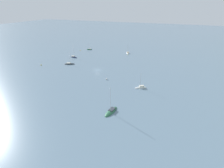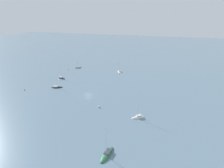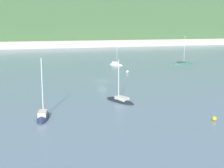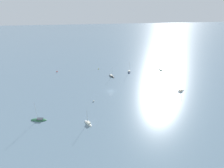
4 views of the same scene
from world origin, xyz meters
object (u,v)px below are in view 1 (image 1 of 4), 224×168
sailboat_1 (128,53)px  mooring_buoy_3 (106,79)px  mooring_buoy_0 (127,55)px  sailboat_2 (69,64)px  sailboat_0 (141,88)px  mooring_buoy_4 (41,65)px  sailboat_3 (111,112)px  sailboat_5 (74,57)px  mooring_buoy_1 (80,50)px  sailboat_4 (89,49)px

sailboat_1 → mooring_buoy_3: sailboat_1 is taller
mooring_buoy_0 → mooring_buoy_3: (52.12, 4.41, 0.17)m
sailboat_2 → mooring_buoy_3: (14.87, 34.32, 0.32)m
sailboat_0 → mooring_buoy_4: size_ratio=13.08×
mooring_buoy_0 → mooring_buoy_4: size_ratio=0.75×
sailboat_3 → sailboat_5: size_ratio=1.13×
sailboat_0 → mooring_buoy_1: bearing=-71.5°
mooring_buoy_1 → mooring_buoy_4: bearing=-3.6°
sailboat_1 → sailboat_4: size_ratio=1.20×
mooring_buoy_0 → sailboat_1: bearing=-164.0°
sailboat_2 → sailboat_1: bearing=35.1°
sailboat_0 → sailboat_2: 57.06m
sailboat_1 → mooring_buoy_3: 57.79m
sailboat_5 → mooring_buoy_0: size_ratio=20.36×
sailboat_1 → sailboat_4: bearing=63.5°
sailboat_4 → mooring_buoy_0: sailboat_4 is taller
mooring_buoy_4 → sailboat_2: bearing=120.3°
sailboat_3 → sailboat_4: (-84.94, -56.18, 0.00)m
mooring_buoy_0 → mooring_buoy_1: 43.20m
mooring_buoy_0 → mooring_buoy_4: (46.67, -46.01, 0.08)m
sailboat_0 → sailboat_3: sailboat_3 is taller
mooring_buoy_0 → mooring_buoy_3: bearing=4.8°
sailboat_2 → mooring_buoy_3: 37.40m
sailboat_1 → mooring_buoy_3: size_ratio=9.28×
sailboat_2 → mooring_buoy_1: (-35.44, -13.25, 0.20)m
sailboat_2 → mooring_buoy_3: sailboat_2 is taller
mooring_buoy_1 → sailboat_0: bearing=51.5°
mooring_buoy_0 → sailboat_2: bearing=-38.8°
sailboat_4 → sailboat_5: size_ratio=0.64×
sailboat_2 → mooring_buoy_0: size_ratio=17.09×
sailboat_1 → sailboat_2: bearing=119.0°
sailboat_3 → sailboat_1: bearing=-158.1°
sailboat_1 → sailboat_0: bearing=175.7°
sailboat_1 → mooring_buoy_4: 68.44m
sailboat_2 → mooring_buoy_0: sailboat_2 is taller
mooring_buoy_1 → sailboat_4: bearing=140.0°
sailboat_0 → sailboat_1: 65.92m
sailboat_3 → sailboat_4: bearing=-137.9°
sailboat_2 → mooring_buoy_1: 37.83m
sailboat_0 → mooring_buoy_4: bearing=-40.1°
sailboat_5 → mooring_buoy_0: 42.60m
sailboat_1 → mooring_buoy_3: bearing=158.6°
sailboat_0 → sailboat_2: sailboat_0 is taller
sailboat_0 → sailboat_1: (-60.68, -25.76, -0.05)m
sailboat_0 → sailboat_4: sailboat_0 is taller
mooring_buoy_1 → mooring_buoy_3: mooring_buoy_3 is taller
mooring_buoy_4 → sailboat_3: bearing=62.6°
sailboat_1 → mooring_buoy_3: (57.49, 5.95, 0.33)m
sailboat_5 → mooring_buoy_3: (30.00, 40.82, 0.31)m
sailboat_2 → mooring_buoy_4: bearing=-171.0°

